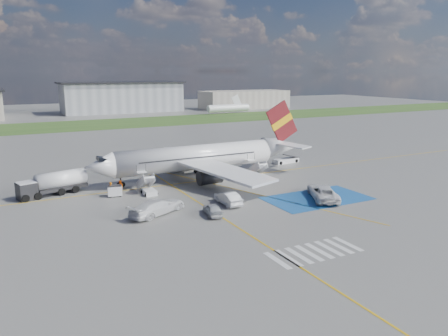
{
  "coord_description": "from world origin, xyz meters",
  "views": [
    {
      "loc": [
        -27.24,
        -48.36,
        16.76
      ],
      "look_at": [
        0.29,
        4.59,
        3.5
      ],
      "focal_mm": 35.0,
      "sensor_mm": 36.0,
      "label": 1
    }
  ],
  "objects_px": {
    "car_silver_a": "(213,209)",
    "van_white_a": "(323,190)",
    "gpu_cart": "(115,191)",
    "belt_loader": "(286,161)",
    "fuel_tanker": "(53,185)",
    "car_silver_b": "(228,198)",
    "van_white_b": "(158,204)",
    "airliner": "(204,157)"
  },
  "relations": [
    {
      "from": "fuel_tanker",
      "to": "car_silver_b",
      "type": "relative_size",
      "value": 1.9
    },
    {
      "from": "gpu_cart",
      "to": "van_white_a",
      "type": "distance_m",
      "value": 28.25
    },
    {
      "from": "fuel_tanker",
      "to": "car_silver_b",
      "type": "height_order",
      "value": "fuel_tanker"
    },
    {
      "from": "belt_loader",
      "to": "car_silver_b",
      "type": "height_order",
      "value": "car_silver_b"
    },
    {
      "from": "van_white_a",
      "to": "belt_loader",
      "type": "bearing_deg",
      "value": -86.13
    },
    {
      "from": "fuel_tanker",
      "to": "gpu_cart",
      "type": "xyz_separation_m",
      "value": [
        7.32,
        -4.86,
        -0.63
      ]
    },
    {
      "from": "fuel_tanker",
      "to": "belt_loader",
      "type": "relative_size",
      "value": 1.72
    },
    {
      "from": "gpu_cart",
      "to": "car_silver_a",
      "type": "distance_m",
      "value": 15.73
    },
    {
      "from": "airliner",
      "to": "fuel_tanker",
      "type": "distance_m",
      "value": 22.89
    },
    {
      "from": "gpu_cart",
      "to": "van_white_b",
      "type": "bearing_deg",
      "value": -64.67
    },
    {
      "from": "car_silver_a",
      "to": "van_white_b",
      "type": "relative_size",
      "value": 0.68
    },
    {
      "from": "gpu_cart",
      "to": "van_white_b",
      "type": "xyz_separation_m",
      "value": [
        2.73,
        -9.84,
        0.49
      ]
    },
    {
      "from": "car_silver_b",
      "to": "van_white_b",
      "type": "distance_m",
      "value": 9.34
    },
    {
      "from": "gpu_cart",
      "to": "belt_loader",
      "type": "height_order",
      "value": "belt_loader"
    },
    {
      "from": "fuel_tanker",
      "to": "van_white_b",
      "type": "relative_size",
      "value": 1.57
    },
    {
      "from": "airliner",
      "to": "fuel_tanker",
      "type": "xyz_separation_m",
      "value": [
        -22.8,
        0.38,
        -2.07
      ]
    },
    {
      "from": "belt_loader",
      "to": "van_white_a",
      "type": "distance_m",
      "value": 23.49
    },
    {
      "from": "airliner",
      "to": "van_white_b",
      "type": "height_order",
      "value": "airliner"
    },
    {
      "from": "van_white_b",
      "to": "airliner",
      "type": "bearing_deg",
      "value": -68.39
    },
    {
      "from": "van_white_a",
      "to": "airliner",
      "type": "bearing_deg",
      "value": -36.36
    },
    {
      "from": "fuel_tanker",
      "to": "van_white_a",
      "type": "relative_size",
      "value": 1.47
    },
    {
      "from": "fuel_tanker",
      "to": "van_white_b",
      "type": "bearing_deg",
      "value": -70.55
    },
    {
      "from": "van_white_a",
      "to": "fuel_tanker",
      "type": "bearing_deg",
      "value": -3.19
    },
    {
      "from": "gpu_cart",
      "to": "car_silver_a",
      "type": "relative_size",
      "value": 0.49
    },
    {
      "from": "airliner",
      "to": "car_silver_b",
      "type": "xyz_separation_m",
      "value": [
        -3.42,
        -14.75,
        -2.56
      ]
    },
    {
      "from": "gpu_cart",
      "to": "airliner",
      "type": "bearing_deg",
      "value": 25.95
    },
    {
      "from": "airliner",
      "to": "car_silver_a",
      "type": "height_order",
      "value": "airliner"
    },
    {
      "from": "car_silver_a",
      "to": "car_silver_b",
      "type": "height_order",
      "value": "car_silver_b"
    },
    {
      "from": "car_silver_a",
      "to": "van_white_a",
      "type": "bearing_deg",
      "value": -171.05
    },
    {
      "from": "belt_loader",
      "to": "car_silver_a",
      "type": "xyz_separation_m",
      "value": [
        -25.52,
        -20.97,
        0.3
      ]
    },
    {
      "from": "airliner",
      "to": "car_silver_b",
      "type": "bearing_deg",
      "value": -103.04
    },
    {
      "from": "fuel_tanker",
      "to": "gpu_cart",
      "type": "bearing_deg",
      "value": -48.47
    },
    {
      "from": "fuel_tanker",
      "to": "belt_loader",
      "type": "distance_m",
      "value": 41.33
    },
    {
      "from": "car_silver_b",
      "to": "van_white_a",
      "type": "xyz_separation_m",
      "value": [
        12.53,
        -3.62,
        0.39
      ]
    },
    {
      "from": "airliner",
      "to": "gpu_cart",
      "type": "distance_m",
      "value": 16.33
    },
    {
      "from": "belt_loader",
      "to": "van_white_b",
      "type": "bearing_deg",
      "value": -155.87
    },
    {
      "from": "gpu_cart",
      "to": "van_white_b",
      "type": "distance_m",
      "value": 10.23
    },
    {
      "from": "airliner",
      "to": "car_silver_b",
      "type": "relative_size",
      "value": 7.31
    },
    {
      "from": "fuel_tanker",
      "to": "car_silver_a",
      "type": "bearing_deg",
      "value": -64.1
    },
    {
      "from": "gpu_cart",
      "to": "van_white_a",
      "type": "bearing_deg",
      "value": -19.65
    },
    {
      "from": "belt_loader",
      "to": "fuel_tanker",
      "type": "bearing_deg",
      "value": 178.71
    },
    {
      "from": "gpu_cart",
      "to": "belt_loader",
      "type": "relative_size",
      "value": 0.37
    }
  ]
}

